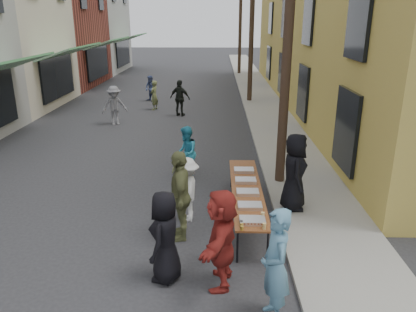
{
  "coord_description": "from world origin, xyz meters",
  "views": [
    {
      "loc": [
        2.51,
        -7.85,
        4.52
      ],
      "look_at": [
        2.28,
        1.57,
        1.3
      ],
      "focal_mm": 35.0,
      "sensor_mm": 36.0,
      "label": 1
    }
  ],
  "objects_px": {
    "guest_front_a": "(165,237)",
    "guest_front_c": "(186,153)",
    "utility_pole_far": "(240,18)",
    "utility_pole_mid": "(252,18)",
    "utility_pole_near": "(289,19)",
    "server": "(294,172)",
    "serving_table": "(247,190)",
    "catering_tray_sausage": "(252,221)"
  },
  "relations": [
    {
      "from": "guest_front_a",
      "to": "guest_front_c",
      "type": "bearing_deg",
      "value": -164.92
    },
    {
      "from": "utility_pole_far",
      "to": "guest_front_c",
      "type": "height_order",
      "value": "utility_pole_far"
    },
    {
      "from": "utility_pole_mid",
      "to": "guest_front_c",
      "type": "xyz_separation_m",
      "value": [
        -2.7,
        -11.66,
        -3.71
      ]
    },
    {
      "from": "utility_pole_near",
      "to": "server",
      "type": "xyz_separation_m",
      "value": [
        0.05,
        -1.8,
        -3.46
      ]
    },
    {
      "from": "serving_table",
      "to": "utility_pole_mid",
      "type": "bearing_deg",
      "value": 85.55
    },
    {
      "from": "guest_front_c",
      "to": "utility_pole_near",
      "type": "bearing_deg",
      "value": 78.27
    },
    {
      "from": "utility_pole_mid",
      "to": "server",
      "type": "height_order",
      "value": "utility_pole_mid"
    },
    {
      "from": "utility_pole_near",
      "to": "utility_pole_mid",
      "type": "xyz_separation_m",
      "value": [
        0.0,
        12.0,
        0.0
      ]
    },
    {
      "from": "utility_pole_mid",
      "to": "guest_front_a",
      "type": "bearing_deg",
      "value": -99.26
    },
    {
      "from": "utility_pole_near",
      "to": "catering_tray_sausage",
      "type": "xyz_separation_m",
      "value": [
        -1.1,
        -3.8,
        -3.71
      ]
    },
    {
      "from": "catering_tray_sausage",
      "to": "server",
      "type": "relative_size",
      "value": 0.27
    },
    {
      "from": "utility_pole_mid",
      "to": "catering_tray_sausage",
      "type": "distance_m",
      "value": 16.27
    },
    {
      "from": "utility_pole_mid",
      "to": "serving_table",
      "type": "relative_size",
      "value": 2.25
    },
    {
      "from": "utility_pole_near",
      "to": "utility_pole_mid",
      "type": "height_order",
      "value": "same"
    },
    {
      "from": "utility_pole_far",
      "to": "server",
      "type": "relative_size",
      "value": 4.77
    },
    {
      "from": "guest_front_a",
      "to": "server",
      "type": "height_order",
      "value": "server"
    },
    {
      "from": "guest_front_c",
      "to": "server",
      "type": "height_order",
      "value": "server"
    },
    {
      "from": "utility_pole_mid",
      "to": "server",
      "type": "xyz_separation_m",
      "value": [
        0.05,
        -13.8,
        -3.46
      ]
    },
    {
      "from": "guest_front_c",
      "to": "server",
      "type": "distance_m",
      "value": 3.5
    },
    {
      "from": "serving_table",
      "to": "guest_front_a",
      "type": "xyz_separation_m",
      "value": [
        -1.6,
        -2.41,
        0.14
      ]
    },
    {
      "from": "serving_table",
      "to": "guest_front_a",
      "type": "bearing_deg",
      "value": -123.54
    },
    {
      "from": "catering_tray_sausage",
      "to": "guest_front_c",
      "type": "xyz_separation_m",
      "value": [
        -1.6,
        4.14,
        -0.0
      ]
    },
    {
      "from": "utility_pole_mid",
      "to": "guest_front_a",
      "type": "xyz_separation_m",
      "value": [
        -2.7,
        -16.56,
        -3.65
      ]
    },
    {
      "from": "utility_pole_far",
      "to": "server",
      "type": "height_order",
      "value": "utility_pole_far"
    },
    {
      "from": "guest_front_a",
      "to": "server",
      "type": "distance_m",
      "value": 3.9
    },
    {
      "from": "utility_pole_mid",
      "to": "utility_pole_far",
      "type": "height_order",
      "value": "same"
    },
    {
      "from": "serving_table",
      "to": "catering_tray_sausage",
      "type": "distance_m",
      "value": 1.65
    },
    {
      "from": "utility_pole_mid",
      "to": "guest_front_c",
      "type": "distance_m",
      "value": 12.53
    },
    {
      "from": "server",
      "to": "serving_table",
      "type": "bearing_deg",
      "value": 108.58
    },
    {
      "from": "utility_pole_mid",
      "to": "server",
      "type": "relative_size",
      "value": 4.77
    },
    {
      "from": "utility_pole_mid",
      "to": "serving_table",
      "type": "xyz_separation_m",
      "value": [
        -1.1,
        -14.15,
        -3.79
      ]
    },
    {
      "from": "utility_pole_mid",
      "to": "server",
      "type": "bearing_deg",
      "value": -89.79
    },
    {
      "from": "catering_tray_sausage",
      "to": "guest_front_c",
      "type": "relative_size",
      "value": 0.32
    },
    {
      "from": "serving_table",
      "to": "catering_tray_sausage",
      "type": "bearing_deg",
      "value": -90.0
    },
    {
      "from": "guest_front_a",
      "to": "guest_front_c",
      "type": "relative_size",
      "value": 1.09
    },
    {
      "from": "catering_tray_sausage",
      "to": "guest_front_c",
      "type": "distance_m",
      "value": 4.44
    },
    {
      "from": "utility_pole_near",
      "to": "guest_front_c",
      "type": "relative_size",
      "value": 5.72
    },
    {
      "from": "guest_front_c",
      "to": "server",
      "type": "relative_size",
      "value": 0.83
    },
    {
      "from": "guest_front_c",
      "to": "server",
      "type": "bearing_deg",
      "value": 47.53
    },
    {
      "from": "catering_tray_sausage",
      "to": "server",
      "type": "distance_m",
      "value": 2.32
    },
    {
      "from": "serving_table",
      "to": "guest_front_c",
      "type": "height_order",
      "value": "guest_front_c"
    },
    {
      "from": "utility_pole_near",
      "to": "server",
      "type": "distance_m",
      "value": 3.9
    }
  ]
}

